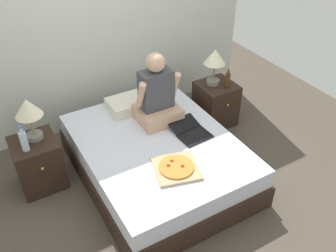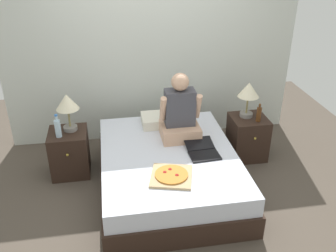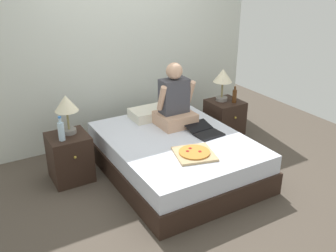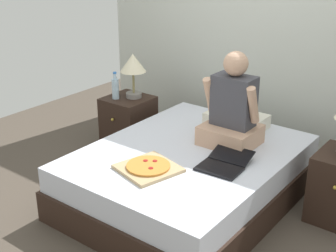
{
  "view_description": "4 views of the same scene",
  "coord_description": "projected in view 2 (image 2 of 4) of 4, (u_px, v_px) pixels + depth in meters",
  "views": [
    {
      "loc": [
        -1.39,
        -2.63,
        2.83
      ],
      "look_at": [
        0.03,
        -0.17,
        0.75
      ],
      "focal_mm": 40.0,
      "sensor_mm": 36.0,
      "label": 1
    },
    {
      "loc": [
        -0.59,
        -3.44,
        2.63
      ],
      "look_at": [
        -0.01,
        -0.03,
        0.81
      ],
      "focal_mm": 40.0,
      "sensor_mm": 36.0,
      "label": 2
    },
    {
      "loc": [
        -2.04,
        -3.32,
        2.32
      ],
      "look_at": [
        -0.12,
        -0.03,
        0.65
      ],
      "focal_mm": 40.0,
      "sensor_mm": 36.0,
      "label": 3
    },
    {
      "loc": [
        1.94,
        -2.83,
        2.08
      ],
      "look_at": [
        -0.08,
        -0.18,
        0.72
      ],
      "focal_mm": 50.0,
      "sensor_mm": 36.0,
      "label": 4
    }
  ],
  "objects": [
    {
      "name": "nightstand_right",
      "position": [
        247.0,
        137.0,
        4.78
      ],
      "size": [
        0.44,
        0.47,
        0.55
      ],
      "color": "black",
      "rests_on": "ground"
    },
    {
      "name": "ground_plane",
      "position": [
        169.0,
        187.0,
        4.31
      ],
      "size": [
        5.86,
        5.86,
        0.0
      ],
      "primitive_type": "plane",
      "color": "#4C4238"
    },
    {
      "name": "person_seated",
      "position": [
        180.0,
        114.0,
        4.29
      ],
      "size": [
        0.47,
        0.4,
        0.78
      ],
      "color": "tan",
      "rests_on": "bed"
    },
    {
      "name": "pillow",
      "position": [
        163.0,
        120.0,
        4.68
      ],
      "size": [
        0.52,
        0.34,
        0.12
      ],
      "primitive_type": "cube",
      "color": "silver",
      "rests_on": "bed"
    },
    {
      "name": "wall_back",
      "position": [
        152.0,
        48.0,
        4.89
      ],
      "size": [
        3.86,
        0.12,
        2.5
      ],
      "primitive_type": "cube",
      "color": "silver",
      "rests_on": "ground"
    },
    {
      "name": "laptop",
      "position": [
        203.0,
        152.0,
        4.08
      ],
      "size": [
        0.34,
        0.43,
        0.07
      ],
      "color": "black",
      "rests_on": "bed"
    },
    {
      "name": "bed",
      "position": [
        169.0,
        170.0,
        4.21
      ],
      "size": [
        1.51,
        1.93,
        0.46
      ],
      "color": "black",
      "rests_on": "ground"
    },
    {
      "name": "pizza_box",
      "position": [
        171.0,
        176.0,
        3.68
      ],
      "size": [
        0.49,
        0.49,
        0.05
      ],
      "color": "tan",
      "rests_on": "bed"
    },
    {
      "name": "beer_bottle",
      "position": [
        259.0,
        114.0,
        4.53
      ],
      "size": [
        0.06,
        0.06,
        0.23
      ],
      "color": "#512D14",
      "rests_on": "nightstand_right"
    },
    {
      "name": "nightstand_left",
      "position": [
        70.0,
        152.0,
        4.46
      ],
      "size": [
        0.44,
        0.47,
        0.55
      ],
      "color": "black",
      "rests_on": "ground"
    },
    {
      "name": "water_bottle",
      "position": [
        58.0,
        128.0,
        4.18
      ],
      "size": [
        0.07,
        0.07,
        0.28
      ],
      "color": "silver",
      "rests_on": "nightstand_left"
    },
    {
      "name": "lamp_on_left_nightstand",
      "position": [
        67.0,
        104.0,
        4.22
      ],
      "size": [
        0.26,
        0.26,
        0.45
      ],
      "color": "gray",
      "rests_on": "nightstand_left"
    },
    {
      "name": "lamp_on_right_nightstand",
      "position": [
        248.0,
        92.0,
        4.54
      ],
      "size": [
        0.26,
        0.26,
        0.45
      ],
      "color": "gray",
      "rests_on": "nightstand_right"
    }
  ]
}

